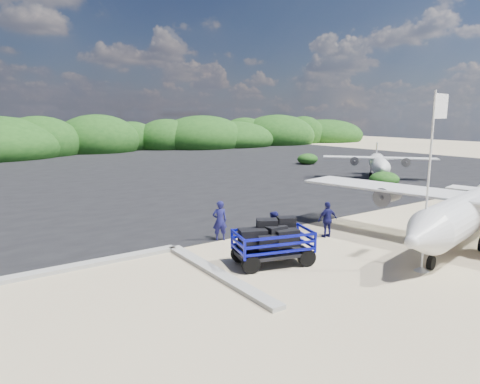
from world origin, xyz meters
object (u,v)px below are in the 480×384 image
object	(u,v)px
crew_a	(220,221)
baggage_cart	(273,264)
flagpole	(421,271)
crew_c	(327,220)
aircraft_large	(218,169)
crew_b	(273,233)
aircraft_small	(16,179)

from	to	relation	value
crew_a	baggage_cart	bearing A→B (deg)	106.21
flagpole	crew_c	xyz separation A→B (m)	(0.35, 5.07, 0.84)
crew_a	crew_c	world-z (taller)	crew_a
flagpole	crew_a	bearing A→B (deg)	118.53
crew_c	aircraft_large	xyz separation A→B (m)	(9.19, 24.68, -0.84)
crew_b	aircraft_large	world-z (taller)	aircraft_large
crew_a	aircraft_small	distance (m)	26.71
flagpole	baggage_cart	bearing A→B (deg)	138.02
crew_a	crew_b	xyz separation A→B (m)	(0.79, -2.85, -0.03)
baggage_cart	aircraft_large	world-z (taller)	aircraft_large
crew_a	aircraft_small	size ratio (longest dim) A/B	0.23
crew_b	aircraft_small	world-z (taller)	crew_b
flagpole	aircraft_small	bearing A→B (deg)	105.06
crew_b	aircraft_small	bearing A→B (deg)	-98.71
crew_b	aircraft_small	size ratio (longest dim) A/B	0.22
flagpole	crew_c	size ratio (longest dim) A/B	3.84
baggage_cart	crew_b	bearing A→B (deg)	66.38
baggage_cart	crew_b	xyz separation A→B (m)	(0.78, 0.96, 0.89)
crew_b	crew_c	distance (m)	3.63
crew_c	crew_a	bearing A→B (deg)	-16.60
crew_b	aircraft_large	size ratio (longest dim) A/B	0.12
aircraft_large	baggage_cart	bearing A→B (deg)	50.71
crew_c	aircraft_large	size ratio (longest dim) A/B	0.11
crew_c	aircraft_large	world-z (taller)	aircraft_large
baggage_cart	aircraft_large	distance (m)	29.44
crew_c	aircraft_small	world-z (taller)	crew_c
flagpole	crew_b	size ratio (longest dim) A/B	3.63
crew_c	aircraft_small	bearing A→B (deg)	-60.01
flagpole	aircraft_large	bearing A→B (deg)	72.22
baggage_cart	crew_c	size ratio (longest dim) A/B	1.87
crew_b	aircraft_large	bearing A→B (deg)	-136.95
baggage_cart	crew_a	size ratio (longest dim) A/B	1.71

